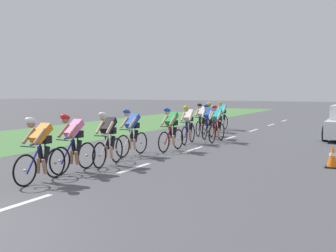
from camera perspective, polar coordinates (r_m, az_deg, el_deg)
grass_verge at (r=22.30m, az=-11.62°, el=-0.54°), size 7.00×60.00×0.01m
lane_markings_centre at (r=16.47m, az=6.43°, el=-2.39°), size 0.14×29.60×0.01m
cyclist_lead at (r=9.74m, az=-17.65°, el=-3.06°), size 0.43×1.72×1.56m
cyclist_second at (r=10.75m, az=-13.28°, el=-2.21°), size 0.43×1.72×1.56m
cyclist_third at (r=11.51m, az=-8.49°, el=-1.67°), size 0.45×1.72×1.56m
cyclist_fourth at (r=13.19m, az=-5.16°, el=-0.79°), size 0.43×1.72×1.56m
cyclist_fifth at (r=14.20m, az=0.42°, el=-0.36°), size 0.43×1.72×1.56m
cyclist_sixth at (r=16.18m, az=2.86°, el=0.29°), size 0.46×1.72×1.56m
cyclist_seventh at (r=16.85m, az=6.89°, el=0.44°), size 0.42×1.72×1.56m
cyclist_eighth at (r=19.17m, az=4.70°, el=1.01°), size 0.45×1.72×1.56m
cyclist_ninth at (r=18.03m, az=5.68°, el=0.75°), size 0.43×1.72×1.56m
cyclist_tenth at (r=22.18m, az=7.65°, el=1.52°), size 0.42×1.72×1.56m
cyclist_eleventh at (r=20.83m, az=6.16°, el=1.31°), size 0.45×1.72×1.56m
traffic_cone_near at (r=11.98m, az=22.21°, el=-4.02°), size 0.36×0.36×0.64m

